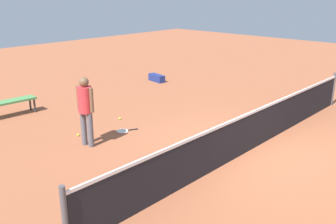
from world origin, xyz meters
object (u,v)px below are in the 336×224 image
object	(u,v)px
tennis_ball_by_net	(223,136)
courtside_bench	(10,103)
tennis_ball_near_player	(78,135)
tennis_ball_baseline	(227,122)
tennis_ball_midcourt	(120,118)
tennis_racket_near_player	(124,131)
player_near_side	(85,106)
equipment_bag	(156,78)

from	to	relation	value
tennis_ball_by_net	courtside_bench	world-z (taller)	courtside_bench
tennis_ball_near_player	tennis_ball_baseline	size ratio (longest dim) A/B	1.00
tennis_ball_near_player	tennis_ball_midcourt	xyz separation A→B (m)	(-1.59, -0.21, 0.00)
tennis_ball_baseline	tennis_ball_near_player	bearing A→B (deg)	-33.17
tennis_racket_near_player	tennis_ball_midcourt	bearing A→B (deg)	-124.79
tennis_ball_near_player	tennis_ball_by_net	xyz separation A→B (m)	(-2.49, 2.79, 0.00)
player_near_side	tennis_racket_near_player	size ratio (longest dim) A/B	2.83
tennis_racket_near_player	tennis_ball_baseline	size ratio (longest dim) A/B	9.09
tennis_ball_midcourt	tennis_ball_baseline	size ratio (longest dim) A/B	1.00
equipment_bag	tennis_racket_near_player	bearing A→B (deg)	35.94
tennis_ball_midcourt	equipment_bag	size ratio (longest dim) A/B	0.08
player_near_side	tennis_ball_near_player	world-z (taller)	player_near_side
tennis_ball_baseline	equipment_bag	bearing A→B (deg)	-114.19
courtside_bench	tennis_ball_by_net	bearing A→B (deg)	117.07
player_near_side	tennis_ball_by_net	xyz separation A→B (m)	(-2.68, 2.09, -0.98)
player_near_side	courtside_bench	size ratio (longest dim) A/B	1.12
tennis_racket_near_player	tennis_ball_near_player	bearing A→B (deg)	-30.29
player_near_side	tennis_ball_baseline	distance (m)	4.09
tennis_racket_near_player	courtside_bench	distance (m)	3.75
tennis_racket_near_player	tennis_ball_baseline	xyz separation A→B (m)	(-2.43, 1.66, 0.02)
tennis_ball_by_net	tennis_ball_midcourt	xyz separation A→B (m)	(0.90, -3.00, 0.00)
tennis_ball_by_net	equipment_bag	xyz separation A→B (m)	(-3.25, -5.61, 0.11)
tennis_ball_near_player	courtside_bench	xyz separation A→B (m)	(0.40, -2.85, 0.38)
tennis_ball_midcourt	tennis_ball_near_player	bearing A→B (deg)	7.61
tennis_ball_midcourt	tennis_racket_near_player	bearing A→B (deg)	55.21
tennis_ball_near_player	courtside_bench	world-z (taller)	courtside_bench
tennis_ball_by_net	player_near_side	bearing A→B (deg)	-38.02
tennis_racket_near_player	tennis_ball_near_player	world-z (taller)	tennis_ball_near_player
tennis_ball_by_net	tennis_ball_midcourt	bearing A→B (deg)	-73.34
tennis_ball_baseline	courtside_bench	bearing A→B (deg)	-52.98
courtside_bench	equipment_bag	size ratio (longest dim) A/B	1.81
tennis_ball_near_player	tennis_ball_baseline	world-z (taller)	same
equipment_bag	player_near_side	bearing A→B (deg)	30.66
tennis_ball_near_player	courtside_bench	size ratio (longest dim) A/B	0.04
tennis_ball_near_player	tennis_ball_baseline	bearing A→B (deg)	146.83
tennis_racket_near_player	tennis_ball_by_net	xyz separation A→B (m)	(-1.46, 2.19, 0.02)
player_near_side	tennis_ball_midcourt	distance (m)	2.22
equipment_bag	courtside_bench	bearing A→B (deg)	-0.27
tennis_ball_midcourt	tennis_ball_baseline	distance (m)	3.10
courtside_bench	player_near_side	bearing A→B (deg)	93.30
tennis_ball_near_player	player_near_side	bearing A→B (deg)	74.68
tennis_ball_midcourt	courtside_bench	distance (m)	3.32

